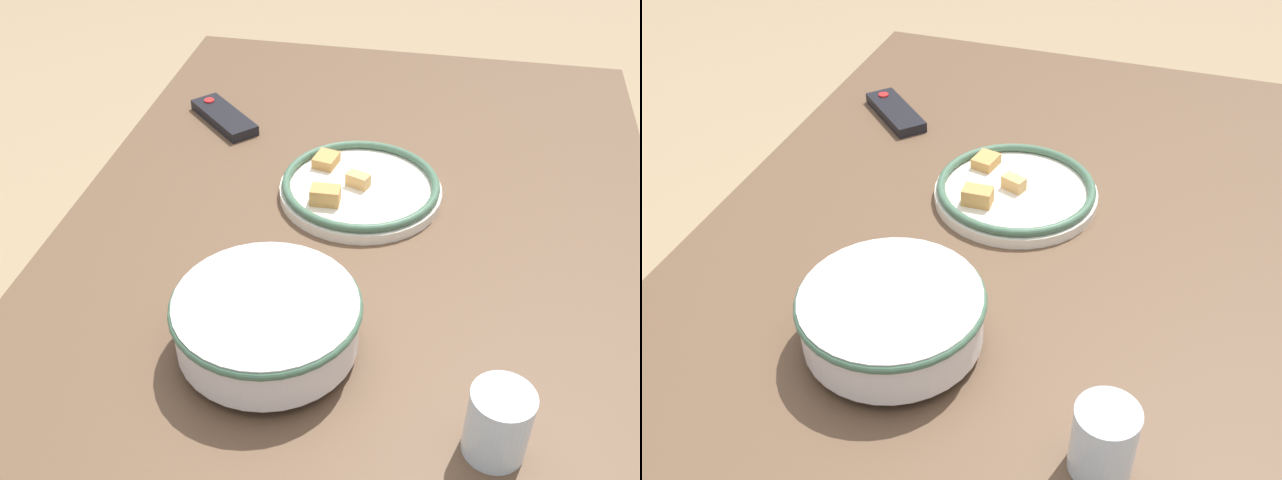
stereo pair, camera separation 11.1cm
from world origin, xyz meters
TOP-DOWN VIEW (x-y plane):
  - dining_table at (0.00, 0.00)m, footprint 1.44×0.97m
  - noodle_bowl at (-0.26, 0.08)m, footprint 0.25×0.25m
  - food_plate at (0.12, 0.02)m, footprint 0.28×0.28m
  - tv_remote at (0.32, 0.32)m, footprint 0.16×0.16m
  - drinking_glass at (-0.36, -0.22)m, footprint 0.07×0.07m

SIDE VIEW (x-z plane):
  - dining_table at x=0.00m, z-range 0.28..0.98m
  - tv_remote at x=0.32m, z-range 0.70..0.72m
  - food_plate at x=0.12m, z-range 0.69..0.74m
  - drinking_glass at x=-0.36m, z-range 0.70..0.79m
  - noodle_bowl at x=-0.26m, z-range 0.71..0.80m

